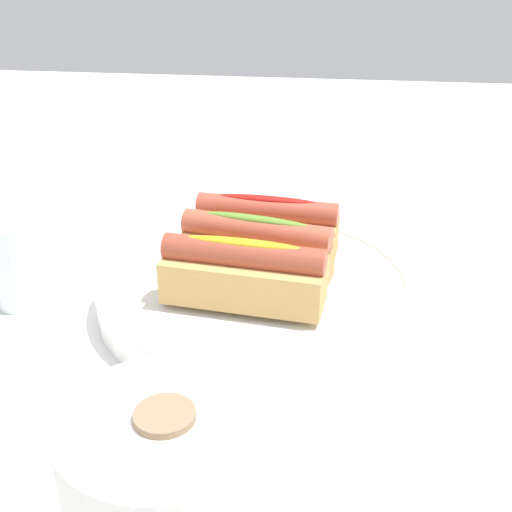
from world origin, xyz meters
TOP-DOWN VIEW (x-y plane):
  - ground_plane at (0.00, 0.00)m, footprint 2.40×2.40m
  - serving_bowl at (-0.02, 0.01)m, footprint 0.32×0.32m
  - hotdog_front at (-0.02, -0.04)m, footprint 0.15×0.06m
  - hotdog_back at (-0.02, 0.01)m, footprint 0.16×0.08m
  - hotdog_side at (-0.02, 0.07)m, footprint 0.15×0.07m
  - water_glass at (0.22, 0.03)m, footprint 0.07×0.07m

SIDE VIEW (x-z plane):
  - ground_plane at x=0.00m, z-range 0.00..0.00m
  - serving_bowl at x=-0.02m, z-range 0.00..0.04m
  - water_glass at x=0.22m, z-range 0.00..0.09m
  - hotdog_front at x=-0.02m, z-range 0.03..0.10m
  - hotdog_back at x=-0.02m, z-range 0.03..0.10m
  - hotdog_side at x=-0.02m, z-range 0.03..0.10m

